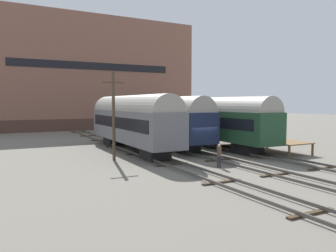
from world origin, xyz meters
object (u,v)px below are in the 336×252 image
Objects in this scene: bench at (249,132)px; utility_pole at (114,114)px; person_worker at (219,153)px; train_car_grey at (132,120)px; train_car_navy at (159,118)px; train_car_green at (210,118)px.

utility_pole is at bearing -177.75° from bench.
bench is at bearing 38.04° from person_worker.
train_car_navy is at bearing 34.40° from train_car_grey.
utility_pole is at bearing -127.78° from train_car_grey.
train_car_navy reaches higher than train_car_green.
utility_pole reaches higher than train_car_green.
person_worker is (-6.07, -9.81, -1.92)m from train_car_green.
person_worker is (2.53, -10.34, -1.98)m from train_car_grey.
train_car_navy reaches higher than bench.
utility_pole is (-7.38, -6.91, 0.73)m from train_car_navy.
person_worker is at bearing -97.58° from train_car_navy.
train_car_navy is at bearing 82.42° from person_worker.
bench is at bearing 2.25° from utility_pole.
utility_pole is (-3.08, -3.97, 0.67)m from train_car_grey.
person_worker is (-1.77, -13.28, -1.92)m from train_car_navy.
person_worker is at bearing -76.24° from train_car_grey.
utility_pole is at bearing 131.38° from person_worker.
utility_pole is at bearing -163.58° from train_car_green.
train_car_green is 1.01× the size of train_car_navy.
train_car_navy is 13.53m from person_worker.
utility_pole is (-5.61, 6.37, 2.65)m from person_worker.
train_car_grey is 8.61m from train_car_green.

